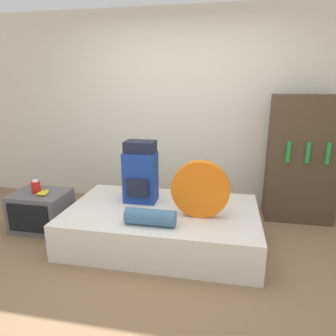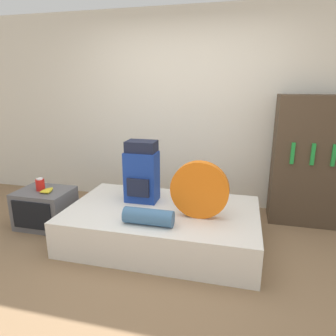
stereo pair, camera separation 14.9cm
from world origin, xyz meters
name	(u,v)px [view 1 (the left image)]	position (x,y,z in m)	size (l,w,h in m)	color
ground_plane	(150,272)	(0.00, 0.00, 0.00)	(16.00, 16.00, 0.00)	#846647
wall_back	(181,111)	(0.00, 1.80, 1.30)	(8.00, 0.05, 2.60)	silver
bed	(162,225)	(-0.01, 0.58, 0.19)	(1.99, 1.22, 0.38)	silver
backpack	(140,173)	(-0.29, 0.75, 0.71)	(0.35, 0.28, 0.68)	navy
tent_bag	(200,189)	(0.39, 0.46, 0.66)	(0.57, 0.09, 0.57)	orange
sleeping_roll	(150,217)	(-0.04, 0.19, 0.46)	(0.47, 0.15, 0.15)	#3D668E
television	(41,211)	(-1.46, 0.60, 0.22)	(0.61, 0.50, 0.45)	#5B5B60
canister	(36,187)	(-1.49, 0.60, 0.52)	(0.10, 0.10, 0.15)	red
banana_bunch	(44,192)	(-1.38, 0.57, 0.47)	(0.14, 0.18, 0.04)	yellow
bookshelf	(302,159)	(1.54, 1.48, 0.77)	(0.79, 0.43, 1.53)	#473828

